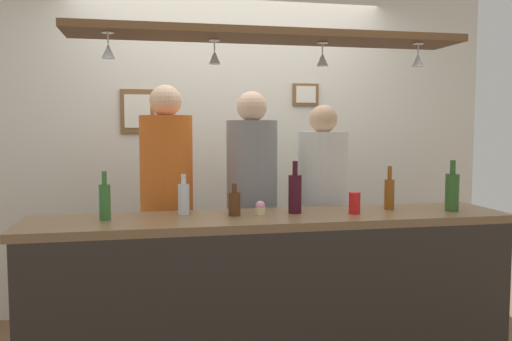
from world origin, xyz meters
The scene contains 20 objects.
back_wall centered at (0.00, 1.10, 1.30)m, with size 4.40×0.06×2.60m, color silver.
bar_counter centered at (0.00, -0.50, 0.67)m, with size 2.70×0.55×0.99m.
overhead_glass_rack centered at (0.00, -0.30, 1.98)m, with size 2.20×0.36×0.04m, color brown.
hanging_wineglass_far_left centered at (-0.87, -0.37, 1.87)m, with size 0.07×0.07×0.13m.
hanging_wineglass_left centered at (-0.30, -0.23, 1.87)m, with size 0.07×0.07×0.13m.
hanging_wineglass_center_left centered at (0.31, -0.27, 1.87)m, with size 0.07×0.07×0.13m.
hanging_wineglass_center centered at (0.86, -0.36, 1.87)m, with size 0.07×0.07×0.13m.
person_left_orange_shirt centered at (-0.56, 0.26, 1.06)m, with size 0.34×0.34×1.75m.
person_middle_grey_shirt centered at (0.01, 0.26, 1.04)m, with size 0.34×0.34×1.72m.
person_right_white_patterned_shirt centered at (0.50, 0.26, 0.98)m, with size 0.34×0.34×1.63m.
bottle_soda_clear centered at (-0.48, -0.22, 1.08)m, with size 0.06×0.06×0.23m.
bottle_beer_amber_tall centered at (0.74, -0.28, 1.09)m, with size 0.06×0.06×0.26m.
bottle_wine_dark_red centered at (0.14, -0.31, 1.11)m, with size 0.08×0.08×0.30m.
bottle_champagne_green centered at (1.07, -0.42, 1.11)m, with size 0.08×0.08×0.30m.
bottle_beer_green_import centered at (-0.91, -0.31, 1.09)m, with size 0.06×0.06×0.26m.
bottle_beer_brown_stubby centered at (-0.21, -0.32, 1.06)m, with size 0.07×0.07×0.18m.
drink_can centered at (0.47, -0.39, 1.05)m, with size 0.07×0.07×0.12m, color red.
cupcake centered at (-0.06, -0.31, 1.02)m, with size 0.06×0.06×0.08m.
picture_frame_upper_small centered at (0.62, 1.06, 1.75)m, with size 0.22×0.02×0.18m.
picture_frame_caricature centered at (-0.75, 1.06, 1.60)m, with size 0.26×0.02×0.34m.
Camera 1 is at (-0.69, -3.22, 1.48)m, focal length 37.35 mm.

